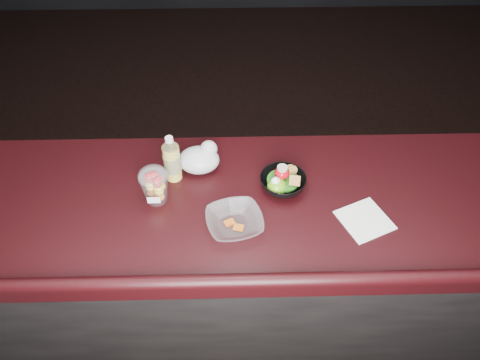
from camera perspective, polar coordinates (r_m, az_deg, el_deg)
name	(u,v)px	position (r m, az deg, el deg)	size (l,w,h in m)	color
room_shell	(271,36)	(0.96, 3.83, 17.11)	(8.00, 8.00, 8.00)	black
counter	(252,277)	(2.11, 1.50, -11.72)	(4.06, 0.71, 1.02)	black
lemonade_bottle	(172,161)	(1.74, -8.27, 2.28)	(0.07, 0.07, 0.20)	gold
fruit_cup	(154,185)	(1.68, -10.39, -0.57)	(0.11, 0.11, 0.15)	white
green_apple	(277,187)	(1.71, 4.51, -0.83)	(0.07, 0.07, 0.08)	#3E790E
plastic_bag	(200,158)	(1.79, -4.86, 2.64)	(0.16, 0.13, 0.12)	silver
snack_bowl	(283,181)	(1.73, 5.21, -0.18)	(0.21, 0.21, 0.09)	black
takeout_bowl	(235,222)	(1.60, -0.67, -5.15)	(0.23, 0.23, 0.05)	silver
paper_napkin	(365,220)	(1.70, 14.96, -4.74)	(0.16, 0.16, 0.00)	white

